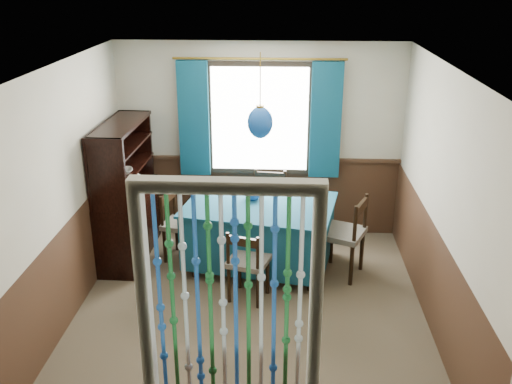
# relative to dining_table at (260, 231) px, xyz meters

# --- Properties ---
(floor) EXTENTS (4.00, 4.00, 0.00)m
(floor) POSITION_rel_dining_table_xyz_m (-0.05, -1.00, -0.46)
(floor) COLOR brown
(floor) RESTS_ON ground
(ceiling) EXTENTS (4.00, 4.00, 0.00)m
(ceiling) POSITION_rel_dining_table_xyz_m (-0.05, -1.00, 2.04)
(ceiling) COLOR silver
(ceiling) RESTS_ON ground
(wall_back) EXTENTS (3.60, 0.00, 3.60)m
(wall_back) POSITION_rel_dining_table_xyz_m (-0.05, 1.00, 0.79)
(wall_back) COLOR #BBB299
(wall_back) RESTS_ON ground
(wall_front) EXTENTS (3.60, 0.00, 3.60)m
(wall_front) POSITION_rel_dining_table_xyz_m (-0.05, -3.00, 0.79)
(wall_front) COLOR #BBB299
(wall_front) RESTS_ON ground
(wall_left) EXTENTS (0.00, 4.00, 4.00)m
(wall_left) POSITION_rel_dining_table_xyz_m (-1.85, -1.00, 0.79)
(wall_left) COLOR #BBB299
(wall_left) RESTS_ON ground
(wall_right) EXTENTS (0.00, 4.00, 4.00)m
(wall_right) POSITION_rel_dining_table_xyz_m (1.75, -1.00, 0.79)
(wall_right) COLOR #BBB299
(wall_right) RESTS_ON ground
(wainscot_back) EXTENTS (3.60, 0.00, 3.60)m
(wainscot_back) POSITION_rel_dining_table_xyz_m (-0.05, 0.98, 0.04)
(wainscot_back) COLOR #3B2416
(wainscot_back) RESTS_ON ground
(wainscot_left) EXTENTS (0.00, 4.00, 4.00)m
(wainscot_left) POSITION_rel_dining_table_xyz_m (-1.84, -1.00, 0.04)
(wainscot_left) COLOR #3B2416
(wainscot_left) RESTS_ON ground
(wainscot_right) EXTENTS (0.00, 4.00, 4.00)m
(wainscot_right) POSITION_rel_dining_table_xyz_m (1.73, -1.00, 0.04)
(wainscot_right) COLOR #3B2416
(wainscot_right) RESTS_ON ground
(window) EXTENTS (1.32, 0.12, 1.42)m
(window) POSITION_rel_dining_table_xyz_m (-0.05, 0.95, 1.09)
(window) COLOR black
(window) RESTS_ON wall_back
(doorway) EXTENTS (1.16, 0.12, 2.18)m
(doorway) POSITION_rel_dining_table_xyz_m (-0.05, -2.94, 0.59)
(doorway) COLOR silver
(doorway) RESTS_ON ground
(dining_table) EXTENTS (1.84, 1.43, 0.80)m
(dining_table) POSITION_rel_dining_table_xyz_m (0.00, 0.00, 0.00)
(dining_table) COLOR #0F3C50
(dining_table) RESTS_ON floor
(chair_near) EXTENTS (0.50, 0.49, 0.82)m
(chair_near) POSITION_rel_dining_table_xyz_m (-0.09, -0.74, -0.02)
(chair_near) COLOR black
(chair_near) RESTS_ON floor
(chair_far) EXTENTS (0.49, 0.48, 0.92)m
(chair_far) POSITION_rel_dining_table_xyz_m (0.08, 0.68, 0.03)
(chair_far) COLOR black
(chair_far) RESTS_ON floor
(chair_left) EXTENTS (0.49, 0.51, 0.85)m
(chair_left) POSITION_rel_dining_table_xyz_m (-0.97, 0.16, -0.01)
(chair_left) COLOR black
(chair_left) RESTS_ON floor
(chair_right) EXTENTS (0.60, 0.61, 0.96)m
(chair_right) POSITION_rel_dining_table_xyz_m (0.97, -0.14, 0.05)
(chair_right) COLOR black
(chair_right) RESTS_ON floor
(sideboard) EXTENTS (0.47, 1.29, 1.67)m
(sideboard) POSITION_rel_dining_table_xyz_m (-1.61, 0.20, 0.12)
(sideboard) COLOR black
(sideboard) RESTS_ON floor
(pendant_lamp) EXTENTS (0.28, 0.28, 0.92)m
(pendant_lamp) POSITION_rel_dining_table_xyz_m (-0.00, -0.00, 1.30)
(pendant_lamp) COLOR olive
(pendant_lamp) RESTS_ON ceiling
(vase_table) EXTENTS (0.20, 0.20, 0.19)m
(vase_table) POSITION_rel_dining_table_xyz_m (-0.09, 0.14, 0.43)
(vase_table) COLOR #14448E
(vase_table) RESTS_ON dining_table
(bowl_shelf) EXTENTS (0.30, 0.30, 0.06)m
(bowl_shelf) POSITION_rel_dining_table_xyz_m (-1.55, -0.01, 0.71)
(bowl_shelf) COLOR beige
(bowl_shelf) RESTS_ON sideboard
(vase_sideboard) EXTENTS (0.21, 0.21, 0.21)m
(vase_sideboard) POSITION_rel_dining_table_xyz_m (-1.55, 0.46, 0.48)
(vase_sideboard) COLOR beige
(vase_sideboard) RESTS_ON sideboard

